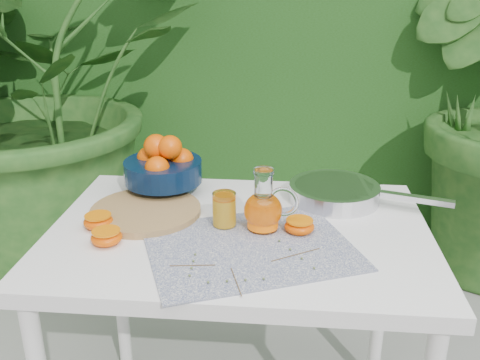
# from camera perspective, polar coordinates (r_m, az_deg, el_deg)

# --- Properties ---
(hedge_backdrop) EXTENTS (8.00, 1.65, 2.50)m
(hedge_backdrop) POSITION_cam_1_polar(r_m,az_deg,el_deg) (3.24, 5.65, 18.00)
(hedge_backdrop) COLOR #234C15
(hedge_backdrop) RESTS_ON ground
(potted_plant_left) EXTENTS (2.54, 2.54, 1.80)m
(potted_plant_left) POSITION_cam_1_polar(r_m,az_deg,el_deg) (2.66, -21.17, 9.53)
(potted_plant_left) COLOR #1F501B
(potted_plant_left) RESTS_ON ground
(white_table) EXTENTS (1.00, 0.70, 0.75)m
(white_table) POSITION_cam_1_polar(r_m,az_deg,el_deg) (1.46, -0.07, -8.07)
(white_table) COLOR white
(white_table) RESTS_ON ground
(placemat) EXTENTS (0.60, 0.54, 0.00)m
(placemat) POSITION_cam_1_polar(r_m,az_deg,el_deg) (1.32, 1.05, -7.14)
(placemat) COLOR #0E1A4F
(placemat) RESTS_ON white_table
(cutting_board) EXTENTS (0.34, 0.34, 0.02)m
(cutting_board) POSITION_cam_1_polar(r_m,az_deg,el_deg) (1.51, -10.02, -3.30)
(cutting_board) COLOR #A47B4A
(cutting_board) RESTS_ON white_table
(fruit_bowl) EXTENTS (0.25, 0.25, 0.19)m
(fruit_bowl) POSITION_cam_1_polar(r_m,az_deg,el_deg) (1.63, -8.18, 1.48)
(fruit_bowl) COLOR black
(fruit_bowl) RESTS_ON white_table
(juice_pitcher) EXTENTS (0.15, 0.12, 0.17)m
(juice_pitcher) POSITION_cam_1_polar(r_m,az_deg,el_deg) (1.38, 2.56, -3.07)
(juice_pitcher) COLOR white
(juice_pitcher) RESTS_ON white_table
(juice_tumbler) EXTENTS (0.08, 0.08, 0.09)m
(juice_tumbler) POSITION_cam_1_polar(r_m,az_deg,el_deg) (1.41, -1.68, -3.23)
(juice_tumbler) COLOR white
(juice_tumbler) RESTS_ON white_table
(saute_pan) EXTENTS (0.49, 0.33, 0.05)m
(saute_pan) POSITION_cam_1_polar(r_m,az_deg,el_deg) (1.60, 10.17, -1.24)
(saute_pan) COLOR silver
(saute_pan) RESTS_ON white_table
(orange_halves) EXTENTS (0.63, 0.20, 0.04)m
(orange_halves) POSITION_cam_1_polar(r_m,az_deg,el_deg) (1.39, -7.64, -5.08)
(orange_halves) COLOR #F84D02
(orange_halves) RESTS_ON white_table
(thyme_sprigs) EXTENTS (0.35, 0.25, 0.01)m
(thyme_sprigs) POSITION_cam_1_polar(r_m,az_deg,el_deg) (1.23, 0.49, -9.15)
(thyme_sprigs) COLOR brown
(thyme_sprigs) RESTS_ON white_table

